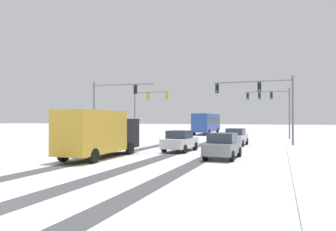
{
  "coord_description": "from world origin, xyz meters",
  "views": [
    {
      "loc": [
        8.91,
        -5.72,
        2.48
      ],
      "look_at": [
        0.0,
        18.95,
        2.8
      ],
      "focal_mm": 33.48,
      "sensor_mm": 36.0,
      "label": 1
    }
  ],
  "objects": [
    {
      "name": "wheel_track_left_lane",
      "position": [
        4.35,
        13.54,
        0.0
      ],
      "size": [
        0.95,
        29.78,
        0.01
      ],
      "primitive_type": "cube",
      "color": "#4C4C51",
      "rests_on": "ground"
    },
    {
      "name": "wheel_track_right_lane",
      "position": [
        -1.99,
        13.54,
        0.0
      ],
      "size": [
        1.11,
        29.78,
        0.01
      ],
      "primitive_type": "cube",
      "color": "#4C4C51",
      "rests_on": "ground"
    },
    {
      "name": "wheel_track_center",
      "position": [
        1.58,
        13.54,
        0.0
      ],
      "size": [
        1.1,
        29.78,
        0.01
      ],
      "primitive_type": "cube",
      "color": "#4C4C51",
      "rests_on": "ground"
    },
    {
      "name": "sidewalk_kerb_right",
      "position": [
        11.34,
        12.18,
        0.06
      ],
      "size": [
        4.0,
        29.78,
        0.12
      ],
      "primitive_type": "cube",
      "color": "white",
      "rests_on": "ground"
    },
    {
      "name": "traffic_signal_near_left",
      "position": [
        -8.02,
        23.24,
        4.48
      ],
      "size": [
        6.87,
        0.73,
        6.5
      ],
      "color": "slate",
      "rests_on": "ground"
    },
    {
      "name": "traffic_signal_far_left",
      "position": [
        -8.21,
        32.99,
        4.6
      ],
      "size": [
        5.1,
        0.56,
        6.5
      ],
      "color": "slate",
      "rests_on": "ground"
    },
    {
      "name": "traffic_signal_near_right",
      "position": [
        7.32,
        25.12,
        4.7
      ],
      "size": [
        7.46,
        0.47,
        6.5
      ],
      "color": "slate",
      "rests_on": "ground"
    },
    {
      "name": "traffic_signal_far_right",
      "position": [
        7.76,
        37.01,
        4.77
      ],
      "size": [
        5.54,
        0.46,
        6.5
      ],
      "color": "slate",
      "rests_on": "ground"
    },
    {
      "name": "car_silver_lead",
      "position": [
        4.89,
        24.36,
        0.82
      ],
      "size": [
        2.0,
        4.18,
        1.62
      ],
      "color": "#B7BABF",
      "rests_on": "ground"
    },
    {
      "name": "car_white_second",
      "position": [
        1.58,
        17.31,
        0.82
      ],
      "size": [
        1.99,
        4.18,
        1.62
      ],
      "color": "silver",
      "rests_on": "ground"
    },
    {
      "name": "car_grey_third",
      "position": [
        5.45,
        14.03,
        0.82
      ],
      "size": [
        1.96,
        4.16,
        1.62
      ],
      "color": "slate",
      "rests_on": "ground"
    },
    {
      "name": "bus_oncoming",
      "position": [
        -2.8,
        45.85,
        1.99
      ],
      "size": [
        2.73,
        11.02,
        3.38
      ],
      "color": "#284793",
      "rests_on": "ground"
    },
    {
      "name": "box_truck_delivery",
      "position": [
        -2.07,
        11.75,
        1.63
      ],
      "size": [
        2.41,
        7.44,
        3.02
      ],
      "color": "black",
      "rests_on": "ground"
    }
  ]
}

